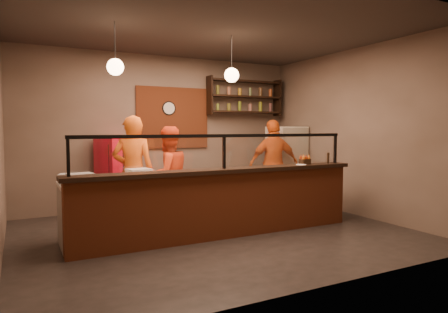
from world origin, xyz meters
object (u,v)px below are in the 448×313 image
red_cooler (118,175)px  wall_clock (169,108)px  cook_mid (168,176)px  condiment_caddy (305,162)px  cook_right (274,164)px  pepper_mill (328,158)px  pizza_dough (203,176)px  cook_left (133,172)px  fridge (286,165)px

red_cooler → wall_clock: bearing=-8.7°
cook_mid → condiment_caddy: size_ratio=10.42×
cook_right → pepper_mill: cook_right is taller
red_cooler → pizza_dough: size_ratio=3.20×
cook_left → condiment_caddy: (2.66, -1.16, 0.16)m
wall_clock → cook_mid: 2.08m
cook_mid → red_cooler: 1.39m
cook_right → pizza_dough: (-2.08, -1.03, -0.02)m
wall_clock → cook_left: bearing=-127.1°
cook_mid → pizza_dough: size_ratio=3.54×
condiment_caddy → pepper_mill: size_ratio=0.87×
pepper_mill → pizza_dough: bearing=166.8°
fridge → red_cooler: 3.70m
cook_mid → pizza_dough: 0.79m
cook_mid → pepper_mill: 2.82m
red_cooler → cook_right: bearing=-40.8°
fridge → cook_right: bearing=-145.1°
cook_right → red_cooler: size_ratio=1.20×
cook_left → pizza_dough: bearing=165.8°
wall_clock → fridge: bearing=-17.8°
wall_clock → red_cooler: size_ratio=0.19×
wall_clock → pepper_mill: wall_clock is taller
cook_left → fridge: 3.77m
wall_clock → cook_left: 2.28m
red_cooler → condiment_caddy: bearing=-66.1°
wall_clock → pepper_mill: 3.52m
pepper_mill → cook_left: bearing=158.8°
cook_left → pizza_dough: 1.19m
red_cooler → pepper_mill: size_ratio=8.19×
cook_right → condiment_caddy: 1.54m
cook_right → pizza_dough: 2.32m
fridge → condiment_caddy: fridge is taller
wall_clock → cook_left: (-1.19, -1.57, -1.16)m
red_cooler → condiment_caddy: size_ratio=9.41×
cook_right → pizza_dough: size_ratio=3.84×
cook_left → condiment_caddy: bearing=178.6°
cook_left → cook_right: bearing=-151.8°
cook_right → red_cooler: (-3.02, 0.94, -0.15)m
cook_mid → pizza_dough: bearing=104.8°
red_cooler → pizza_dough: 2.18m
fridge → pepper_mill: bearing=-105.5°
red_cooler → pepper_mill: bearing=-62.1°
cook_mid → red_cooler: (-0.58, 1.25, -0.08)m
cook_mid → fridge: bearing=-177.7°
red_cooler → cook_left: bearing=-114.6°
fridge → condiment_caddy: bearing=-117.8°
cook_mid → cook_right: size_ratio=0.92×
cook_mid → fridge: fridge is taller
cook_right → pizza_dough: bearing=36.2°
condiment_caddy → pepper_mill: (0.47, -0.05, 0.05)m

